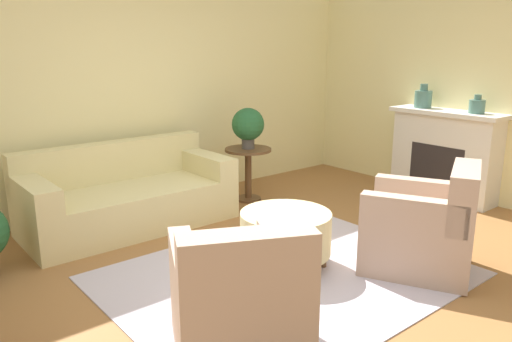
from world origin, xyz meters
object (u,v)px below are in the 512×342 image
at_px(couch, 127,197).
at_px(vase_mantel_far, 477,106).
at_px(armchair_right, 425,230).
at_px(side_table, 248,165).
at_px(armchair_left, 238,306).
at_px(ottoman_table, 286,233).
at_px(potted_plant_on_side_table, 248,125).
at_px(vase_mantel_near, 423,98).

relative_size(couch, vase_mantel_far, 9.79).
bearing_deg(armchair_right, side_table, 87.76).
distance_m(armchair_left, ottoman_table, 1.34).
bearing_deg(vase_mantel_far, potted_plant_on_side_table, 136.72).
bearing_deg(couch, side_table, -4.50).
bearing_deg(vase_mantel_near, potted_plant_on_side_table, 149.99).
bearing_deg(ottoman_table, armchair_left, -144.67).
distance_m(armchair_left, vase_mantel_near, 4.21).
xyz_separation_m(side_table, vase_mantel_far, (1.88, -1.77, 0.72)).
bearing_deg(couch, vase_mantel_near, -19.61).
bearing_deg(vase_mantel_far, vase_mantel_near, 90.00).
height_order(armchair_left, ottoman_table, armchair_left).
bearing_deg(vase_mantel_far, armchair_right, -161.46).
xyz_separation_m(ottoman_table, vase_mantel_near, (2.81, 0.57, 0.89)).
bearing_deg(vase_mantel_near, ottoman_table, -168.49).
bearing_deg(armchair_left, ottoman_table, 35.33).
bearing_deg(vase_mantel_far, couch, 150.81).
relative_size(armchair_right, potted_plant_on_side_table, 2.23).
bearing_deg(side_table, vase_mantel_near, -30.01).
relative_size(armchair_left, vase_mantel_near, 3.70).
xyz_separation_m(ottoman_table, side_table, (0.93, 1.66, 0.13)).
xyz_separation_m(vase_mantel_near, vase_mantel_far, (0.00, -0.68, -0.03)).
bearing_deg(potted_plant_on_side_table, armchair_left, -129.71).
bearing_deg(vase_mantel_near, couch, 160.39).
distance_m(side_table, vase_mantel_near, 2.30).
distance_m(vase_mantel_near, vase_mantel_far, 0.69).
xyz_separation_m(vase_mantel_near, potted_plant_on_side_table, (-1.88, 1.09, -0.27)).
distance_m(ottoman_table, vase_mantel_far, 2.94).
xyz_separation_m(armchair_right, ottoman_table, (-0.83, 0.78, -0.05)).
bearing_deg(potted_plant_on_side_table, armchair_right, -92.24).
relative_size(ottoman_table, potted_plant_on_side_table, 1.59).
bearing_deg(armchair_left, couch, 78.47).
distance_m(vase_mantel_near, potted_plant_on_side_table, 2.19).
xyz_separation_m(couch, potted_plant_on_side_table, (1.50, -0.12, 0.61)).
bearing_deg(potted_plant_on_side_table, couch, 175.50).
bearing_deg(couch, armchair_right, -61.16).
distance_m(armchair_right, vase_mantel_far, 2.23).
xyz_separation_m(armchair_left, armchair_right, (1.93, 0.00, 0.00)).
relative_size(armchair_left, armchair_right, 1.00).
distance_m(side_table, potted_plant_on_side_table, 0.48).
relative_size(vase_mantel_far, potted_plant_on_side_table, 0.44).
distance_m(armchair_right, ottoman_table, 1.14).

